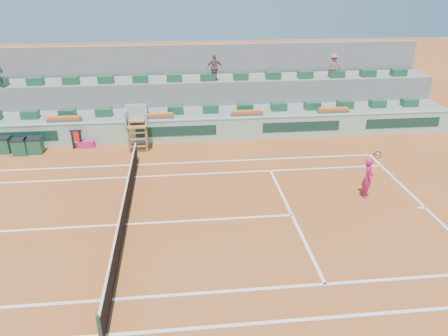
{
  "coord_description": "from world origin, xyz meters",
  "views": [
    {
      "loc": [
        2.2,
        -14.33,
        8.79
      ],
      "look_at": [
        4.0,
        2.5,
        1.0
      ],
      "focal_mm": 35.0,
      "sensor_mm": 36.0,
      "label": 1
    }
  ],
  "objects_px": {
    "player_bag": "(86,144)",
    "drink_cooler_a": "(34,145)",
    "tennis_player": "(368,177)",
    "umpire_chair": "(137,122)"
  },
  "relations": [
    {
      "from": "player_bag",
      "to": "drink_cooler_a",
      "type": "xyz_separation_m",
      "value": [
        -2.51,
        -0.47,
        0.23
      ]
    },
    {
      "from": "umpire_chair",
      "to": "tennis_player",
      "type": "distance_m",
      "value": 11.73
    },
    {
      "from": "tennis_player",
      "to": "player_bag",
      "type": "bearing_deg",
      "value": 151.46
    },
    {
      "from": "player_bag",
      "to": "umpire_chair",
      "type": "distance_m",
      "value": 3.2
    },
    {
      "from": "player_bag",
      "to": "umpire_chair",
      "type": "height_order",
      "value": "umpire_chair"
    },
    {
      "from": "drink_cooler_a",
      "to": "tennis_player",
      "type": "distance_m",
      "value": 16.52
    },
    {
      "from": "player_bag",
      "to": "drink_cooler_a",
      "type": "bearing_deg",
      "value": -169.29
    },
    {
      "from": "player_bag",
      "to": "tennis_player",
      "type": "height_order",
      "value": "tennis_player"
    },
    {
      "from": "player_bag",
      "to": "drink_cooler_a",
      "type": "relative_size",
      "value": 1.01
    },
    {
      "from": "player_bag",
      "to": "tennis_player",
      "type": "bearing_deg",
      "value": -28.54
    }
  ]
}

